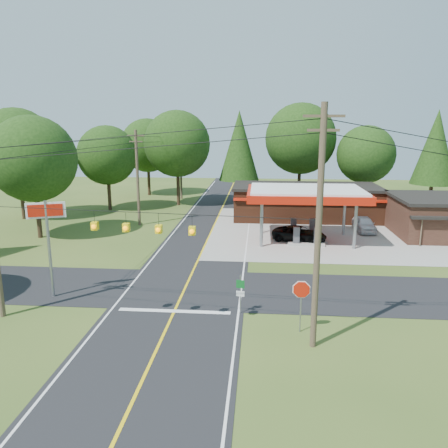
# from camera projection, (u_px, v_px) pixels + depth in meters

# --- Properties ---
(ground) EXTENTS (120.00, 120.00, 0.00)m
(ground) POSITION_uv_depth(u_px,v_px,m) (185.00, 289.00, 28.67)
(ground) COLOR #344D1B
(ground) RESTS_ON ground
(main_highway) EXTENTS (8.00, 120.00, 0.02)m
(main_highway) POSITION_uv_depth(u_px,v_px,m) (185.00, 288.00, 28.67)
(main_highway) COLOR black
(main_highway) RESTS_ON ground
(cross_road) EXTENTS (70.00, 7.00, 0.02)m
(cross_road) POSITION_uv_depth(u_px,v_px,m) (185.00, 288.00, 28.67)
(cross_road) COLOR black
(cross_road) RESTS_ON ground
(lane_center_yellow) EXTENTS (0.15, 110.00, 0.00)m
(lane_center_yellow) POSITION_uv_depth(u_px,v_px,m) (185.00, 288.00, 28.66)
(lane_center_yellow) COLOR yellow
(lane_center_yellow) RESTS_ON main_highway
(gas_canopy) EXTENTS (10.60, 7.40, 4.88)m
(gas_canopy) POSITION_uv_depth(u_px,v_px,m) (306.00, 195.00, 39.62)
(gas_canopy) COLOR gray
(gas_canopy) RESTS_ON ground
(convenience_store) EXTENTS (16.40, 7.55, 3.80)m
(convenience_store) POSITION_uv_depth(u_px,v_px,m) (305.00, 202.00, 49.76)
(convenience_store) COLOR #562A18
(convenience_store) RESTS_ON ground
(utility_pole_near_right) EXTENTS (1.80, 0.30, 11.50)m
(utility_pole_near_right) POSITION_uv_depth(u_px,v_px,m) (319.00, 227.00, 19.93)
(utility_pole_near_right) COLOR #473828
(utility_pole_near_right) RESTS_ON ground
(utility_pole_far_left) EXTENTS (1.80, 0.30, 10.00)m
(utility_pole_far_left) POSITION_uv_depth(u_px,v_px,m) (138.00, 176.00, 45.63)
(utility_pole_far_left) COLOR #473828
(utility_pole_far_left) RESTS_ON ground
(utility_pole_north) EXTENTS (0.30, 0.30, 9.50)m
(utility_pole_north) POSITION_uv_depth(u_px,v_px,m) (181.00, 166.00, 62.12)
(utility_pole_north) COLOR #473828
(utility_pole_north) RESTS_ON ground
(overhead_beacons) EXTENTS (17.04, 2.04, 1.03)m
(overhead_beacons) POSITION_uv_depth(u_px,v_px,m) (142.00, 214.00, 21.53)
(overhead_beacons) COLOR black
(overhead_beacons) RESTS_ON ground
(treeline_backdrop) EXTENTS (70.27, 51.59, 13.30)m
(treeline_backdrop) POSITION_uv_depth(u_px,v_px,m) (226.00, 151.00, 50.25)
(treeline_backdrop) COLOR #332316
(treeline_backdrop) RESTS_ON ground
(suv_car) EXTENTS (6.13, 6.13, 1.36)m
(suv_car) POSITION_uv_depth(u_px,v_px,m) (299.00, 234.00, 40.10)
(suv_car) COLOR black
(suv_car) RESTS_ON ground
(sedan_car) EXTENTS (4.49, 4.49, 1.48)m
(sedan_car) POSITION_uv_depth(u_px,v_px,m) (364.00, 224.00, 43.78)
(sedan_car) COLOR white
(sedan_car) RESTS_ON ground
(big_stop_sign) EXTENTS (2.14, 0.90, 6.10)m
(big_stop_sign) POSITION_uv_depth(u_px,v_px,m) (47.00, 228.00, 26.36)
(big_stop_sign) COLOR gray
(big_stop_sign) RESTS_ON ground
(octagonal_stop_sign) EXTENTS (0.97, 0.10, 2.82)m
(octagonal_stop_sign) POSITION_uv_depth(u_px,v_px,m) (301.00, 293.00, 22.25)
(octagonal_stop_sign) COLOR gray
(octagonal_stop_sign) RESTS_ON ground
(route_sign_post) EXTENTS (0.47, 0.13, 2.30)m
(route_sign_post) POSITION_uv_depth(u_px,v_px,m) (240.00, 291.00, 24.63)
(route_sign_post) COLOR gray
(route_sign_post) RESTS_ON ground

